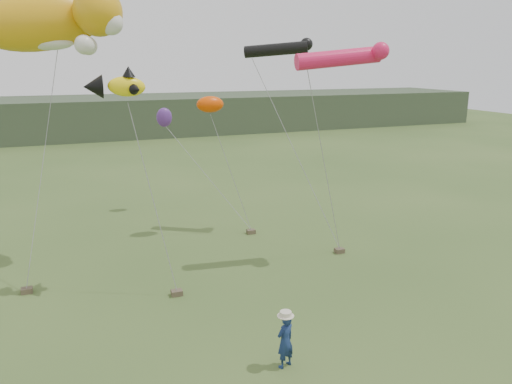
% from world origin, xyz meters
% --- Properties ---
extents(ground, '(120.00, 120.00, 0.00)m').
position_xyz_m(ground, '(0.00, 0.00, 0.00)').
color(ground, '#385123').
rests_on(ground, ground).
extents(headland, '(90.00, 13.00, 4.00)m').
position_xyz_m(headland, '(-3.11, 44.69, 1.92)').
color(headland, '#2D3D28').
rests_on(headland, ground).
extents(festival_attendant, '(0.64, 0.53, 1.50)m').
position_xyz_m(festival_attendant, '(0.35, -1.90, 0.75)').
color(festival_attendant, navy).
rests_on(festival_attendant, ground).
extents(sandbag_anchors, '(13.79, 5.33, 0.19)m').
position_xyz_m(sandbag_anchors, '(-1.24, 5.06, 0.10)').
color(sandbag_anchors, brown).
rests_on(sandbag_anchors, ground).
extents(cat_kite, '(6.32, 3.37, 2.89)m').
position_xyz_m(cat_kite, '(-4.49, 8.27, 9.24)').
color(cat_kite, orange).
rests_on(cat_kite, ground).
extents(fish_kite, '(1.95, 1.33, 1.02)m').
position_xyz_m(fish_kite, '(-2.85, 4.56, 7.00)').
color(fish_kite, yellow).
rests_on(fish_kite, ground).
extents(tube_kites, '(3.59, 6.51, 1.36)m').
position_xyz_m(tube_kites, '(5.18, 5.98, 8.08)').
color(tube_kites, black).
rests_on(tube_kites, ground).
extents(misc_kites, '(2.22, 5.15, 1.84)m').
position_xyz_m(misc_kites, '(1.13, 11.00, 5.52)').
color(misc_kites, '#EC4401').
rests_on(misc_kites, ground).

